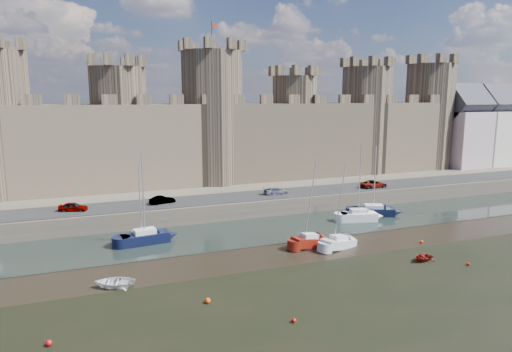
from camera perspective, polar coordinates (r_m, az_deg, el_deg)
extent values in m
plane|color=black|center=(40.93, 11.44, -16.08)|extent=(160.00, 160.00, 0.00)
cube|color=black|center=(36.63, 16.78, -19.62)|extent=(70.00, 34.00, 0.01)
cube|color=black|center=(61.05, -0.80, -6.98)|extent=(160.00, 12.00, 0.08)
cube|color=#4C443A|center=(94.48, -8.40, -0.26)|extent=(160.00, 60.00, 2.50)
cube|color=black|center=(69.57, -3.67, -2.75)|extent=(160.00, 7.00, 0.10)
cube|color=#42382B|center=(81.77, -6.68, 4.04)|extent=(100.00, 9.00, 14.00)
cylinder|color=#42382B|center=(79.21, -16.62, 5.69)|extent=(9.00, 9.00, 20.00)
cylinder|color=#42382B|center=(81.95, -5.38, 7.24)|extent=(11.00, 11.00, 23.00)
cylinder|color=black|center=(82.49, -5.54, 17.00)|extent=(0.10, 0.10, 5.00)
cube|color=maroon|center=(82.87, -5.21, 18.23)|extent=(1.00, 0.03, 0.60)
cylinder|color=#42382B|center=(87.77, 4.80, 6.12)|extent=(9.00, 9.00, 19.00)
cylinder|color=#42382B|center=(95.77, 13.52, 6.80)|extent=(10.00, 10.00, 21.00)
cylinder|color=#42382B|center=(105.64, 20.76, 6.97)|extent=(10.00, 10.00, 22.00)
cube|color=beige|center=(110.02, 24.41, 4.21)|extent=(8.50, 9.00, 12.00)
cube|color=#38383F|center=(109.64, 24.70, 8.16)|extent=(8.50, 9.05, 9.05)
cube|color=silver|center=(116.60, 27.53, 4.25)|extent=(8.50, 9.00, 12.00)
cube|color=#38383F|center=(116.23, 27.83, 7.97)|extent=(8.50, 9.05, 9.05)
imported|color=gray|center=(66.14, -21.89, -3.61)|extent=(4.01, 2.60, 1.27)
imported|color=gray|center=(66.99, -11.64, -2.95)|extent=(3.82, 2.00, 1.20)
imported|color=gray|center=(71.92, 2.53, -1.88)|extent=(4.05, 1.68, 1.17)
imported|color=gray|center=(79.55, 14.48, -0.99)|extent=(4.76, 2.20, 1.32)
cube|color=silver|center=(58.34, -14.09, -7.54)|extent=(5.19, 2.39, 1.03)
cube|color=silver|center=(58.13, -14.12, -6.83)|extent=(2.35, 1.56, 0.47)
cylinder|color=silver|center=(57.13, -14.29, -3.02)|extent=(0.14, 0.14, 8.40)
cube|color=black|center=(57.73, -13.69, -7.59)|extent=(5.95, 2.88, 1.25)
cube|color=silver|center=(57.47, -13.73, -6.72)|extent=(2.71, 1.84, 0.57)
cylinder|color=silver|center=(56.29, -13.93, -2.00)|extent=(0.14, 0.14, 10.24)
cube|color=white|center=(67.54, 12.68, -4.99)|extent=(5.53, 3.30, 1.22)
cube|color=silver|center=(67.32, 12.71, -4.26)|extent=(2.59, 1.96, 0.55)
cylinder|color=silver|center=(66.34, 12.87, -0.32)|extent=(0.14, 0.14, 9.97)
cube|color=black|center=(71.12, 14.46, -4.34)|extent=(6.43, 4.62, 1.15)
cube|color=silver|center=(70.92, 14.49, -3.69)|extent=(3.11, 2.60, 0.52)
cylinder|color=silver|center=(70.04, 14.65, -0.16)|extent=(0.14, 0.14, 9.38)
cube|color=maroon|center=(55.48, 6.71, -8.24)|extent=(4.72, 2.47, 1.14)
cube|color=silver|center=(55.23, 6.73, -7.42)|extent=(2.17, 1.54, 0.52)
cylinder|color=silver|center=(54.08, 6.82, -2.94)|extent=(0.14, 0.14, 9.36)
cube|color=silver|center=(55.60, 10.27, -8.33)|extent=(4.92, 3.02, 1.08)
cube|color=silver|center=(55.36, 10.29, -7.55)|extent=(2.32, 1.78, 0.49)
cylinder|color=silver|center=(54.26, 10.43, -3.34)|extent=(0.14, 0.14, 8.84)
imported|color=maroon|center=(54.00, 20.14, -9.63)|extent=(3.27, 2.71, 0.58)
imported|color=silver|center=(46.25, -17.25, -12.67)|extent=(4.26, 3.49, 0.77)
sphere|color=red|center=(38.14, -24.47, -18.47)|extent=(0.47, 0.47, 0.47)
sphere|color=#F1510A|center=(41.41, -6.04, -15.23)|extent=(0.50, 0.50, 0.50)
sphere|color=#E43F0A|center=(60.09, 19.98, -7.72)|extent=(0.40, 0.40, 0.40)
sphere|color=red|center=(38.24, 4.76, -17.55)|extent=(0.38, 0.38, 0.38)
sphere|color=red|center=(54.43, 25.00, -9.92)|extent=(0.38, 0.38, 0.38)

